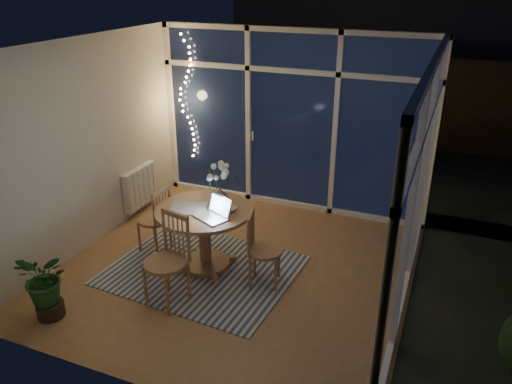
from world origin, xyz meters
TOP-DOWN VIEW (x-y plane):
  - floor at (0.00, 0.00)m, footprint 4.00×4.00m
  - ceiling at (0.00, 0.00)m, footprint 4.00×4.00m
  - wall_back at (0.00, 2.00)m, footprint 4.00×0.04m
  - wall_front at (0.00, -2.00)m, footprint 4.00×0.04m
  - wall_left at (-2.00, 0.00)m, footprint 0.04×4.00m
  - wall_right at (2.00, 0.00)m, footprint 0.04×4.00m
  - window_wall_back at (0.00, 1.96)m, footprint 4.00×0.10m
  - window_wall_right at (1.96, 0.00)m, footprint 0.10×4.00m
  - radiator at (-1.94, 0.90)m, footprint 0.10×0.70m
  - fairy_lights at (-1.65, 1.88)m, footprint 0.24×0.10m
  - garden_patio at (0.50, 5.00)m, footprint 12.00×6.00m
  - garden_fence at (0.00, 5.50)m, footprint 11.00×0.08m
  - neighbour_roof at (0.30, 8.50)m, footprint 7.00×3.00m
  - garden_shrubs at (-0.80, 3.40)m, footprint 0.90×0.90m
  - rug at (-0.36, -0.18)m, footprint 2.24×1.84m
  - dining_table at (-0.36, -0.08)m, footprint 1.20×1.20m
  - chair_left at (-1.15, 0.04)m, footprint 0.46×0.46m
  - chair_right at (0.43, -0.15)m, footprint 0.50×0.50m
  - chair_front at (-0.40, -0.87)m, footprint 0.57×0.57m
  - laptop at (-0.17, -0.25)m, footprint 0.45×0.42m
  - flower_vase at (-0.25, 0.14)m, footprint 0.22×0.22m
  - bowl at (-0.07, 0.01)m, footprint 0.16×0.16m
  - newspapers at (-0.56, -0.11)m, footprint 0.45×0.38m
  - phone at (-0.35, -0.18)m, footprint 0.10×0.06m
  - potted_plant at (-1.41, -1.54)m, footprint 0.68×0.64m

SIDE VIEW (x-z plane):
  - garden_patio at x=0.50m, z-range -0.11..-0.01m
  - floor at x=0.00m, z-range 0.00..0.00m
  - rug at x=-0.36m, z-range 0.00..0.01m
  - potted_plant at x=-1.41m, z-range 0.00..0.76m
  - dining_table at x=-0.36m, z-range 0.00..0.77m
  - radiator at x=-1.94m, z-range 0.11..0.69m
  - chair_left at x=-1.15m, z-range 0.00..0.88m
  - chair_right at x=0.43m, z-range 0.00..0.90m
  - garden_shrubs at x=-0.80m, z-range 0.00..0.90m
  - chair_front at x=-0.40m, z-range 0.00..1.03m
  - phone at x=-0.35m, z-range 0.77..0.78m
  - newspapers at x=-0.56m, z-range 0.77..0.78m
  - bowl at x=-0.07m, z-range 0.77..0.80m
  - flower_vase at x=-0.25m, z-range 0.77..0.98m
  - laptop at x=-0.17m, z-range 0.77..1.03m
  - garden_fence at x=0.00m, z-range 0.00..1.80m
  - wall_back at x=0.00m, z-range 0.00..2.60m
  - wall_front at x=0.00m, z-range 0.00..2.60m
  - wall_left at x=-2.00m, z-range 0.00..2.60m
  - wall_right at x=2.00m, z-range 0.00..2.60m
  - window_wall_back at x=0.00m, z-range 0.00..2.60m
  - window_wall_right at x=1.96m, z-range 0.00..2.60m
  - fairy_lights at x=-1.65m, z-range 0.60..2.45m
  - neighbour_roof at x=0.30m, z-range 1.10..3.30m
  - ceiling at x=0.00m, z-range 2.60..2.60m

